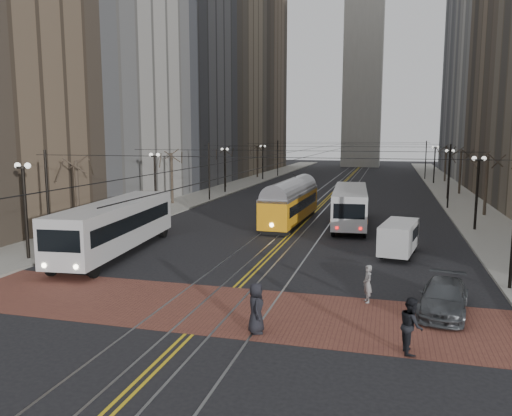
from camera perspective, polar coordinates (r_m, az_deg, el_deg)
The scene contains 23 objects.
ground at distance 25.80m, azimuth -1.60°, elevation -8.49°, with size 260.00×260.00×0.00m, color black.
sidewalk_left at distance 72.51m, azimuth -2.77°, elevation 2.42°, with size 5.00×140.00×0.15m, color gray.
sidewalk_right at distance 69.51m, azimuth 21.50°, elevation 1.61°, with size 5.00×140.00×0.15m, color gray.
crosswalk_band at distance 22.19m, azimuth -4.62°, elevation -11.32°, with size 25.00×6.00×0.01m, color brown.
streetcar_rails at distance 69.43m, azimuth 9.11°, elevation 2.01°, with size 4.80×130.00×0.02m, color gray.
centre_lines at distance 69.43m, azimuth 9.11°, elevation 2.01°, with size 0.42×130.00×0.01m, color gold.
building_left_mid at distance 77.51m, azimuth -10.30°, elevation 15.22°, with size 16.00×20.00×34.00m, color slate.
building_left_midfar at distance 97.89m, azimuth -6.28°, elevation 19.14°, with size 20.00×20.00×52.00m, color #84725B.
building_left_far at distance 115.10m, azimuth -1.53°, elevation 14.52°, with size 16.00×20.00×40.00m, color brown.
building_right_far at distance 111.90m, azimuth 25.21°, elevation 13.94°, with size 16.00×20.00×40.00m, color slate.
clock_tower at distance 129.05m, azimuth 12.35°, elevation 20.85°, with size 12.00×12.00×66.00m.
lamp_posts at distance 53.10m, azimuth 7.33°, elevation 3.19°, with size 27.60×57.20×5.60m.
street_trees at distance 59.52m, azimuth 8.18°, elevation 3.71°, with size 31.68×53.28×5.60m.
trolley_wires at distance 59.04m, azimuth 8.15°, elevation 4.62°, with size 25.96×120.00×6.60m.
transit_bus at distance 32.77m, azimuth -15.72°, elevation -2.24°, with size 2.73×13.11×3.28m, color #BBBBBB.
streetcar at distance 42.78m, azimuth 3.99°, elevation 0.23°, with size 2.32×12.51×2.95m, color #FCA116.
rear_bus at distance 42.15m, azimuth 10.69°, elevation 0.11°, with size 2.60×11.97×3.12m, color #B9B9B9.
cargo_van at distance 32.34m, azimuth 16.00°, elevation -3.44°, with size 1.83×4.76×2.10m, color #B9B9B9.
sedan_grey at distance 46.23m, azimuth 11.62°, elevation -0.26°, with size 1.69×4.21×1.43m, color #3E4145.
sedan_parked at distance 22.82m, azimuth 20.66°, elevation -9.53°, with size 1.87×4.59×1.33m, color #3F4347.
pedestrian_a at distance 19.22m, azimuth 0.01°, elevation -11.34°, with size 0.95×0.62×1.94m, color black.
pedestrian_b at distance 23.13m, azimuth 12.63°, elevation -8.44°, with size 0.62×0.41×1.70m, color gray.
pedestrian_c at distance 18.35m, azimuth 17.32°, elevation -12.66°, with size 0.96×0.74×1.97m, color black.
Camera 1 is at (7.11, -23.66, 7.43)m, focal length 35.00 mm.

